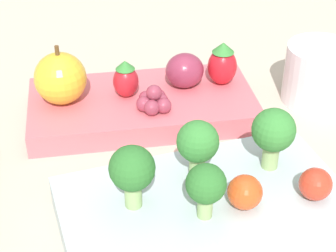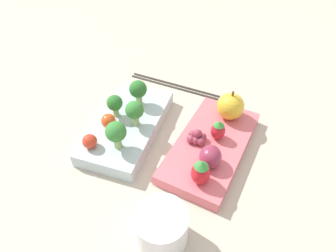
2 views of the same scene
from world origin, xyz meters
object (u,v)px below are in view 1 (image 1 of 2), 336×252
object	(u,v)px
broccoli_floret_3	(273,132)
drinking_cup	(319,74)
broccoli_floret_0	(206,186)
cherry_tomato_1	(315,184)
broccoli_floret_1	(132,170)
bento_box_savoury	(201,205)
cherry_tomato_0	(245,192)
strawberry_1	(126,79)
grape_cluster	(154,101)
strawberry_0	(222,64)
broccoli_floret_2	(198,143)
bento_box_fruit	(142,106)
apple	(60,78)
plum	(185,70)

from	to	relation	value
broccoli_floret_3	drinking_cup	size ratio (longest dim) A/B	0.74
broccoli_floret_0	cherry_tomato_1	size ratio (longest dim) A/B	1.78
broccoli_floret_0	broccoli_floret_1	bearing A→B (deg)	-31.01
bento_box_savoury	cherry_tomato_0	world-z (taller)	cherry_tomato_0
broccoli_floret_1	cherry_tomato_1	size ratio (longest dim) A/B	2.06
cherry_tomato_1	broccoli_floret_1	bearing A→B (deg)	-14.81
strawberry_1	drinking_cup	world-z (taller)	same
bento_box_savoury	grape_cluster	bearing A→B (deg)	-91.64
strawberry_0	strawberry_1	distance (m)	0.10
strawberry_0	drinking_cup	distance (m)	0.10
broccoli_floret_0	broccoli_floret_2	xyz separation A→B (m)	(-0.01, -0.04, 0.00)
broccoli_floret_2	broccoli_floret_3	bearing A→B (deg)	173.43
broccoli_floret_1	strawberry_1	distance (m)	0.17
cherry_tomato_1	strawberry_1	world-z (taller)	strawberry_1
bento_box_fruit	apple	world-z (taller)	apple
broccoli_floret_0	cherry_tomato_0	distance (m)	0.03
broccoli_floret_2	cherry_tomato_1	size ratio (longest dim) A/B	2.01
strawberry_1	bento_box_fruit	bearing A→B (deg)	154.41
cherry_tomato_1	apple	world-z (taller)	apple
cherry_tomato_1	strawberry_0	world-z (taller)	strawberry_0
strawberry_0	bento_box_savoury	bearing A→B (deg)	62.11
broccoli_floret_1	plum	distance (m)	0.19
bento_box_fruit	broccoli_floret_1	world-z (taller)	broccoli_floret_1
bento_box_savoury	grape_cluster	size ratio (longest dim) A/B	6.16
broccoli_floret_2	strawberry_0	world-z (taller)	broccoli_floret_2
cherry_tomato_1	strawberry_0	distance (m)	0.19
broccoli_floret_2	strawberry_1	bearing A→B (deg)	-82.97
apple	grape_cluster	distance (m)	0.09
bento_box_fruit	drinking_cup	distance (m)	0.19
broccoli_floret_2	drinking_cup	bearing A→B (deg)	-147.98
bento_box_fruit	strawberry_1	world-z (taller)	strawberry_1
bento_box_savoury	strawberry_0	size ratio (longest dim) A/B	4.76
bento_box_fruit	grape_cluster	xyz separation A→B (m)	(-0.00, 0.03, 0.02)
apple	plum	world-z (taller)	apple
bento_box_fruit	strawberry_1	size ratio (longest dim) A/B	6.14
broccoli_floret_1	strawberry_0	bearing A→B (deg)	-131.28
bento_box_savoury	cherry_tomato_0	xyz separation A→B (m)	(-0.02, 0.02, 0.03)
bento_box_savoury	broccoli_floret_3	distance (m)	0.08
bento_box_savoury	strawberry_1	world-z (taller)	strawberry_1
bento_box_savoury	cherry_tomato_0	distance (m)	0.04
apple	strawberry_0	bearing A→B (deg)	174.16
cherry_tomato_0	strawberry_1	xyz separation A→B (m)	(0.04, -0.19, -0.00)
bento_box_fruit	grape_cluster	bearing A→B (deg)	100.43
bento_box_savoury	broccoli_floret_1	xyz separation A→B (m)	(0.05, -0.00, 0.05)
apple	cherry_tomato_1	bearing A→B (deg)	126.58
strawberry_0	broccoli_floret_0	bearing A→B (deg)	63.46
broccoli_floret_0	broccoli_floret_1	distance (m)	0.05
bento_box_savoury	bento_box_fruit	distance (m)	0.16
broccoli_floret_1	plum	bearing A→B (deg)	-121.35
broccoli_floret_1	bento_box_savoury	bearing A→B (deg)	177.26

